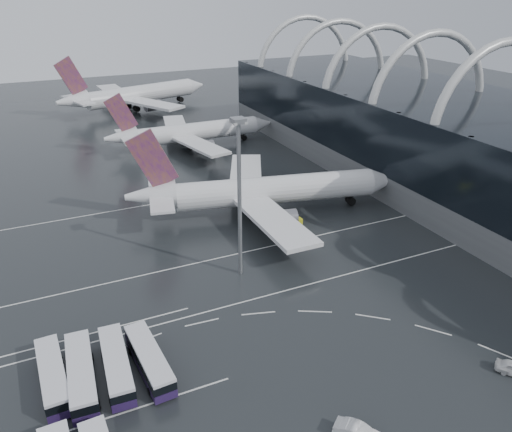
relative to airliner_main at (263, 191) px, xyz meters
name	(u,v)px	position (x,y,z in m)	size (l,w,h in m)	color
ground	(249,292)	(-14.70, -25.82, -4.86)	(420.00, 420.00, 0.00)	black
terminal	(460,143)	(46.86, -5.98, 6.02)	(42.00, 160.00, 34.90)	#595C5E
lane_marking_near	(254,299)	(-14.70, -27.82, -4.85)	(120.00, 0.25, 0.01)	silver
lane_marking_mid	(221,257)	(-14.70, -13.82, -4.85)	(120.00, 0.25, 0.01)	silver
lane_marking_far	(175,200)	(-14.70, 14.18, -4.85)	(120.00, 0.25, 0.01)	silver
bus_bay_line_south	(112,416)	(-38.70, -41.82, -4.85)	(28.00, 0.25, 0.01)	silver
bus_bay_line_north	(91,334)	(-38.70, -25.82, -4.85)	(28.00, 0.25, 0.01)	silver
airliner_main	(263,191)	(0.00, 0.00, 0.00)	(56.92, 49.13, 19.40)	silver
airliner_gate_b	(190,133)	(0.53, 50.01, -0.50)	(49.97, 45.16, 17.43)	silver
airliner_gate_c	(134,95)	(-3.74, 103.82, 0.53)	(59.64, 54.23, 21.56)	silver
bus_row_near_a	(53,376)	(-44.09, -34.26, -3.19)	(3.26, 12.41, 3.03)	#271440
bus_row_near_b	(81,374)	(-40.97, -35.55, -3.08)	(3.76, 13.30, 3.24)	#271440
bus_row_near_c	(116,365)	(-36.87, -35.58, -3.14)	(3.58, 12.81, 3.12)	#271440
bus_row_near_d	(149,360)	(-32.98, -36.34, -3.18)	(3.60, 12.58, 3.06)	#271440
floodlight_mast	(239,181)	(-13.63, -20.00, 11.65)	(2.01, 2.01, 26.25)	gray
gse_cart_belly_a	(297,222)	(3.81, -7.80, -4.26)	(2.19, 1.29, 1.19)	#CDCE1B
gse_cart_belly_b	(312,194)	(14.04, 3.32, -4.32)	(1.97, 1.17, 1.08)	slate
gse_cart_belly_e	(259,199)	(2.07, 5.95, -4.33)	(1.93, 1.14, 1.05)	#CDCE1B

